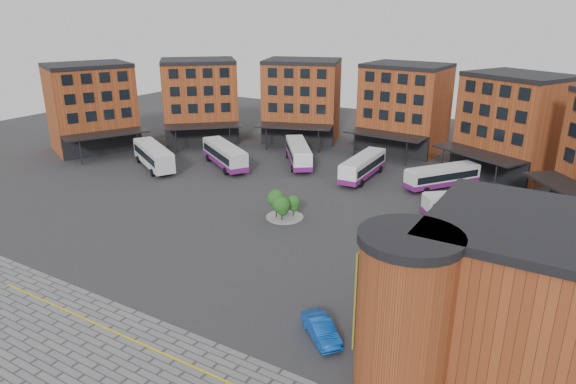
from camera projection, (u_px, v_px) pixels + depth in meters
The scene contains 12 objects.
ground at pixel (206, 253), 51.48m from camera, with size 160.00×160.00×0.00m, color #28282B.
yellow_line at pixel (108, 329), 39.21m from camera, with size 26.00×0.15×0.02m, color gold.
main_building at pixel (334, 114), 82.20m from camera, with size 94.14×42.48×14.60m.
east_building at pixel (514, 300), 33.29m from camera, with size 17.40×15.40×10.60m.
tree_island at pixel (282, 204), 59.18m from camera, with size 4.40×4.40×3.46m.
bus_a at pixel (153, 155), 78.19m from camera, with size 12.33×8.64×3.55m.
bus_b at pixel (225, 155), 78.92m from camera, with size 12.10×9.04×3.52m.
bus_c at pixel (298, 153), 79.94m from camera, with size 9.48×11.42×3.42m.
bus_d at pixel (363, 166), 73.49m from camera, with size 3.22×11.81×3.31m.
bus_e at pixel (442, 176), 69.51m from camera, with size 8.40×10.37×3.08m.
bus_f at pixel (468, 204), 59.90m from camera, with size 9.72×8.57×2.98m.
blue_car at pixel (321, 329), 37.96m from camera, with size 1.60×4.60×1.51m, color #0E48B8.
Camera 1 is at (31.03, -35.47, 23.14)m, focal length 32.00 mm.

